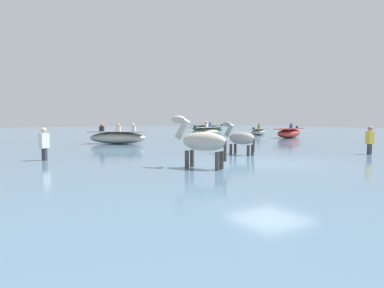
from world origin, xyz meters
The scene contains 11 objects.
ground_plane centered at (0.00, 0.00, 0.00)m, with size 120.00×120.00×0.00m, color #84755B.
water_surface centered at (0.00, 10.00, 0.22)m, with size 90.00×90.00×0.43m, color slate.
horse_lead_grey centered at (0.68, 2.40, 1.08)m, with size 0.70×1.69×1.83m.
horse_trailing_pinto centered at (-2.95, -0.01, 1.21)m, with size 1.23×1.79×2.05m.
boat_mid_outer centered at (7.71, 14.76, 0.83)m, with size 4.04×2.89×1.28m.
boat_distant_west centered at (13.41, 22.61, 0.81)m, with size 2.61×4.18×1.23m.
boat_far_offshore centered at (12.34, 9.97, 0.80)m, with size 4.23×2.73×1.21m.
boat_near_starboard centered at (-1.41, 11.11, 0.82)m, with size 3.48×3.18×1.23m.
boat_far_inshore centered at (13.43, 14.50, 0.73)m, with size 2.85×2.07×1.07m.
person_wading_mid centered at (-6.61, 4.79, 0.87)m, with size 0.38×0.32×1.63m.
person_onlooker_left centered at (5.43, -0.48, 0.87)m, with size 0.34×0.23×1.63m.
Camera 1 is at (-8.90, -8.61, 1.97)m, focal length 32.22 mm.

